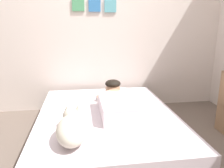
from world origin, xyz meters
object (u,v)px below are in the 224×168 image
pillow (117,92)px  dog (72,128)px  cell_phone (110,108)px  bed (107,126)px  coffee_cup (118,96)px  person_lying (118,101)px

pillow → dog: bearing=-117.5°
dog → cell_phone: size_ratio=4.11×
dog → cell_phone: dog is taller
bed → coffee_cup: coffee_cup is taller
bed → cell_phone: 0.22m
pillow → dog: 1.25m
person_lying → coffee_cup: (0.08, 0.40, -0.07)m
coffee_cup → person_lying: bearing=-101.2°
cell_phone → person_lying: bearing=-34.7°
pillow → person_lying: bearing=-98.9°
pillow → cell_phone: (-0.16, -0.46, -0.05)m
bed → coffee_cup: bearing=65.9°
dog → bed: bearing=55.6°
person_lying → cell_phone: person_lying is taller
coffee_cup → cell_phone: 0.38m
coffee_cup → cell_phone: bearing=-113.8°
person_lying → coffee_cup: bearing=78.8°
coffee_cup → pillow: bearing=89.8°
pillow → person_lying: size_ratio=0.57×
dog → cell_phone: 0.79m
bed → cell_phone: (0.05, 0.12, 0.17)m
cell_phone → bed: bearing=-114.9°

